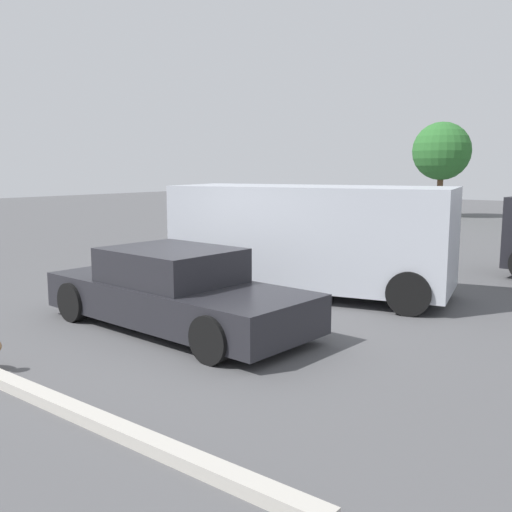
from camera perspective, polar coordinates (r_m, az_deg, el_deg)
The scene contains 6 objects.
ground_plane at distance 9.23m, azimuth -5.52°, elevation -6.97°, with size 80.00×80.00×0.00m, color #515154.
sedan_foreground at distance 9.11m, azimuth -7.94°, elevation -3.48°, with size 4.66×2.03×1.25m.
van_white at distance 11.46m, azimuth 5.42°, elevation 1.97°, with size 5.68×3.28×2.13m.
pedestrian at distance 16.25m, azimuth -0.47°, elevation 3.13°, with size 0.44×0.46×1.55m.
parking_curb at distance 7.36m, azimuth -23.26°, elevation -11.25°, with size 8.61×0.20×0.12m, color #B7B2A8.
tree_back_left at distance 30.85m, azimuth 17.74°, elevation 9.74°, with size 2.88×2.88×4.75m.
Camera 1 is at (6.16, -6.41, 2.47)m, focal length 40.80 mm.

